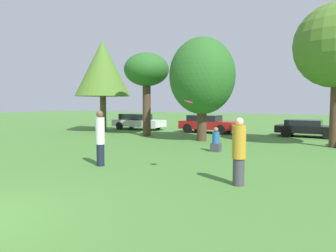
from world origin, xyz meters
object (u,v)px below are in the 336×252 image
at_px(tree_2, 202,76).
at_px(bystander_sitting, 216,142).
at_px(tree_0, 103,69).
at_px(parked_car_white, 138,121).
at_px(parked_car_black, 307,128).
at_px(frisbee, 189,102).
at_px(parked_car_red, 207,123).
at_px(person_thrower, 100,138).
at_px(person_catcher, 239,152).
at_px(tree_1, 147,71).

bearing_deg(tree_2, bystander_sitting, -56.53).
xyz_separation_m(tree_0, parked_car_white, (1.33, 2.72, -4.16)).
bearing_deg(parked_car_black, tree_2, -133.07).
relative_size(frisbee, parked_car_red, 0.06).
xyz_separation_m(frisbee, tree_2, (-3.30, 8.30, 1.48)).
bearing_deg(frisbee, bystander_sitting, 102.33).
distance_m(tree_2, parked_car_red, 5.88).
relative_size(tree_2, parked_car_black, 1.52).
distance_m(person_thrower, tree_0, 14.25).
xyz_separation_m(frisbee, tree_0, (-12.49, 10.09, 2.57)).
bearing_deg(bystander_sitting, person_catcher, -62.29).
height_order(tree_2, parked_car_white, tree_2).
bearing_deg(parked_car_red, bystander_sitting, -64.47).
distance_m(bystander_sitting, parked_car_white, 12.78).
xyz_separation_m(person_catcher, frisbee, (-1.66, 0.27, 1.34)).
bearing_deg(parked_car_red, person_catcher, -63.71).
relative_size(bystander_sitting, parked_car_black, 0.28).
distance_m(person_catcher, parked_car_red, 14.89).
height_order(parked_car_white, parked_car_red, parked_car_red).
distance_m(person_thrower, parked_car_white, 15.15).
bearing_deg(tree_0, person_catcher, -36.22).
height_order(person_catcher, tree_0, tree_0).
bearing_deg(person_catcher, parked_car_red, -62.42).
bearing_deg(person_catcher, bystander_sitting, -61.26).
bearing_deg(tree_2, parked_car_white, 150.19).
height_order(tree_1, parked_car_red, tree_1).
relative_size(person_thrower, person_catcher, 1.06).
height_order(tree_2, parked_car_red, tree_2).
bearing_deg(bystander_sitting, parked_car_black, 72.25).
distance_m(person_catcher, tree_1, 13.49).
height_order(tree_0, parked_car_black, tree_0).
height_order(frisbee, bystander_sitting, frisbee).
distance_m(frisbee, tree_0, 16.25).
height_order(person_thrower, tree_0, tree_0).
height_order(tree_0, tree_2, tree_0).
bearing_deg(tree_2, frisbee, -68.32).
relative_size(parked_car_white, parked_car_red, 1.06).
relative_size(tree_1, parked_car_white, 1.25).
xyz_separation_m(person_catcher, parked_car_red, (-6.65, 13.31, -0.23)).
relative_size(person_catcher, parked_car_red, 0.44).
bearing_deg(parked_car_red, frisbee, -69.32).
bearing_deg(frisbee, tree_1, 130.41).
xyz_separation_m(tree_2, parked_car_white, (-7.86, 4.50, -3.07)).
distance_m(tree_0, parked_car_white, 5.14).
distance_m(frisbee, tree_2, 9.06).
bearing_deg(person_thrower, bystander_sitting, 66.89).
xyz_separation_m(tree_1, parked_car_black, (9.34, 4.81, -3.68)).
distance_m(frisbee, parked_car_white, 17.06).
xyz_separation_m(tree_0, parked_car_red, (7.49, 2.95, -4.14)).
relative_size(person_thrower, tree_2, 0.33).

